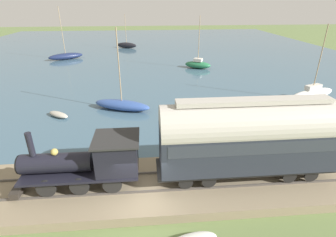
{
  "coord_description": "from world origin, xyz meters",
  "views": [
    {
      "loc": [
        -10.34,
        -0.39,
        9.68
      ],
      "look_at": [
        6.47,
        -1.89,
        1.97
      ],
      "focal_mm": 28.0,
      "sensor_mm": 36.0,
      "label": 1
    }
  ],
  "objects_px": {
    "sailboat_green": "(198,64)",
    "rowboat_mid_harbor": "(297,140)",
    "steam_locomotive": "(93,159)",
    "rowboat_far_out": "(197,123)",
    "sailboat_navy": "(66,56)",
    "sailboat_blue": "(122,105)",
    "sailboat_black": "(127,45)",
    "sailboat_white": "(312,94)",
    "passenger_coach": "(249,136)",
    "rowboat_near_shore": "(59,115)"
  },
  "relations": [
    {
      "from": "sailboat_black",
      "to": "sailboat_green",
      "type": "relative_size",
      "value": 0.91
    },
    {
      "from": "passenger_coach",
      "to": "rowboat_mid_harbor",
      "type": "bearing_deg",
      "value": -53.14
    },
    {
      "from": "sailboat_black",
      "to": "sailboat_navy",
      "type": "xyz_separation_m",
      "value": [
        -10.88,
        9.99,
        -0.05
      ]
    },
    {
      "from": "sailboat_navy",
      "to": "sailboat_blue",
      "type": "bearing_deg",
      "value": 176.62
    },
    {
      "from": "rowboat_mid_harbor",
      "to": "sailboat_blue",
      "type": "bearing_deg",
      "value": 69.45
    },
    {
      "from": "rowboat_mid_harbor",
      "to": "steam_locomotive",
      "type": "bearing_deg",
      "value": 116.55
    },
    {
      "from": "sailboat_green",
      "to": "rowboat_mid_harbor",
      "type": "xyz_separation_m",
      "value": [
        -23.42,
        -2.85,
        -0.34
      ]
    },
    {
      "from": "passenger_coach",
      "to": "sailboat_white",
      "type": "height_order",
      "value": "sailboat_white"
    },
    {
      "from": "sailboat_black",
      "to": "sailboat_navy",
      "type": "distance_m",
      "value": 14.78
    },
    {
      "from": "steam_locomotive",
      "to": "sailboat_navy",
      "type": "bearing_deg",
      "value": 16.83
    },
    {
      "from": "passenger_coach",
      "to": "rowboat_near_shore",
      "type": "distance_m",
      "value": 17.27
    },
    {
      "from": "sailboat_white",
      "to": "sailboat_blue",
      "type": "bearing_deg",
      "value": 71.42
    },
    {
      "from": "sailboat_navy",
      "to": "sailboat_green",
      "type": "distance_m",
      "value": 23.42
    },
    {
      "from": "sailboat_navy",
      "to": "rowboat_far_out",
      "type": "bearing_deg",
      "value": -176.25
    },
    {
      "from": "sailboat_black",
      "to": "sailboat_white",
      "type": "distance_m",
      "value": 40.13
    },
    {
      "from": "sailboat_white",
      "to": "rowboat_near_shore",
      "type": "distance_m",
      "value": 25.18
    },
    {
      "from": "rowboat_near_shore",
      "to": "rowboat_far_out",
      "type": "relative_size",
      "value": 0.81
    },
    {
      "from": "sailboat_black",
      "to": "rowboat_mid_harbor",
      "type": "distance_m",
      "value": 45.21
    },
    {
      "from": "steam_locomotive",
      "to": "sailboat_blue",
      "type": "relative_size",
      "value": 0.86
    },
    {
      "from": "steam_locomotive",
      "to": "rowboat_near_shore",
      "type": "relative_size",
      "value": 2.77
    },
    {
      "from": "sailboat_black",
      "to": "sailboat_green",
      "type": "bearing_deg",
      "value": -125.55
    },
    {
      "from": "rowboat_mid_harbor",
      "to": "sailboat_green",
      "type": "bearing_deg",
      "value": 16.49
    },
    {
      "from": "rowboat_far_out",
      "to": "sailboat_navy",
      "type": "bearing_deg",
      "value": 28.91
    },
    {
      "from": "sailboat_white",
      "to": "sailboat_black",
      "type": "bearing_deg",
      "value": 10.45
    },
    {
      "from": "sailboat_navy",
      "to": "sailboat_green",
      "type": "height_order",
      "value": "sailboat_navy"
    },
    {
      "from": "passenger_coach",
      "to": "rowboat_far_out",
      "type": "bearing_deg",
      "value": 8.14
    },
    {
      "from": "sailboat_green",
      "to": "rowboat_far_out",
      "type": "xyz_separation_m",
      "value": [
        -19.78,
        3.89,
        -0.34
      ]
    },
    {
      "from": "steam_locomotive",
      "to": "rowboat_far_out",
      "type": "relative_size",
      "value": 2.25
    },
    {
      "from": "sailboat_black",
      "to": "sailboat_blue",
      "type": "relative_size",
      "value": 0.91
    },
    {
      "from": "sailboat_black",
      "to": "sailboat_blue",
      "type": "height_order",
      "value": "sailboat_blue"
    },
    {
      "from": "passenger_coach",
      "to": "rowboat_mid_harbor",
      "type": "height_order",
      "value": "passenger_coach"
    },
    {
      "from": "rowboat_far_out",
      "to": "passenger_coach",
      "type": "bearing_deg",
      "value": -175.41
    },
    {
      "from": "sailboat_black",
      "to": "sailboat_blue",
      "type": "distance_m",
      "value": 35.09
    },
    {
      "from": "passenger_coach",
      "to": "sailboat_black",
      "type": "relative_size",
      "value": 1.43
    },
    {
      "from": "sailboat_green",
      "to": "sailboat_white",
      "type": "xyz_separation_m",
      "value": [
        -14.9,
        -9.1,
        0.08
      ]
    },
    {
      "from": "steam_locomotive",
      "to": "sailboat_white",
      "type": "xyz_separation_m",
      "value": [
        12.73,
        -20.03,
        -1.5
      ]
    },
    {
      "from": "rowboat_mid_harbor",
      "to": "rowboat_far_out",
      "type": "distance_m",
      "value": 7.66
    },
    {
      "from": "sailboat_black",
      "to": "sailboat_navy",
      "type": "height_order",
      "value": "sailboat_navy"
    },
    {
      "from": "rowboat_mid_harbor",
      "to": "sailboat_black",
      "type": "bearing_deg",
      "value": 28.54
    },
    {
      "from": "rowboat_mid_harbor",
      "to": "rowboat_near_shore",
      "type": "distance_m",
      "value": 19.93
    },
    {
      "from": "rowboat_near_shore",
      "to": "rowboat_far_out",
      "type": "xyz_separation_m",
      "value": [
        -2.87,
        -12.1,
        0.05
      ]
    },
    {
      "from": "steam_locomotive",
      "to": "sailboat_navy",
      "type": "xyz_separation_m",
      "value": [
        36.07,
        10.91,
        -1.62
      ]
    },
    {
      "from": "steam_locomotive",
      "to": "rowboat_far_out",
      "type": "distance_m",
      "value": 10.72
    },
    {
      "from": "rowboat_near_shore",
      "to": "sailboat_green",
      "type": "bearing_deg",
      "value": -6.41
    },
    {
      "from": "steam_locomotive",
      "to": "sailboat_black",
      "type": "bearing_deg",
      "value": 1.12
    },
    {
      "from": "sailboat_navy",
      "to": "rowboat_mid_harbor",
      "type": "bearing_deg",
      "value": -170.93
    },
    {
      "from": "sailboat_green",
      "to": "passenger_coach",
      "type": "bearing_deg",
      "value": -158.69
    },
    {
      "from": "steam_locomotive",
      "to": "passenger_coach",
      "type": "distance_m",
      "value": 8.22
    },
    {
      "from": "passenger_coach",
      "to": "sailboat_green",
      "type": "height_order",
      "value": "sailboat_green"
    },
    {
      "from": "rowboat_mid_harbor",
      "to": "rowboat_far_out",
      "type": "height_order",
      "value": "rowboat_mid_harbor"
    }
  ]
}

